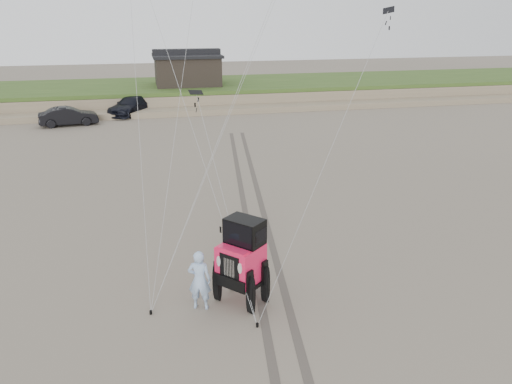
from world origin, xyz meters
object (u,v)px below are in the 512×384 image
at_px(cabin, 187,69).
at_px(truck_c, 132,105).
at_px(jeep, 241,270).
at_px(truck_b, 68,116).
at_px(man, 200,280).

bearing_deg(cabin, truck_c, -135.92).
height_order(cabin, jeep, cabin).
height_order(truck_b, jeep, jeep).
height_order(cabin, man, cabin).
bearing_deg(jeep, truck_b, 154.13).
bearing_deg(man, jeep, -157.89).
distance_m(truck_c, jeep, 31.43).
bearing_deg(truck_b, truck_c, -63.03).
height_order(truck_b, truck_c, truck_c).
xyz_separation_m(truck_c, man, (2.04, -31.34, 0.15)).
relative_size(truck_c, man, 2.90).
bearing_deg(cabin, man, -95.15).
relative_size(truck_b, truck_c, 0.81).
distance_m(truck_b, man, 28.72).
relative_size(cabin, man, 3.43).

